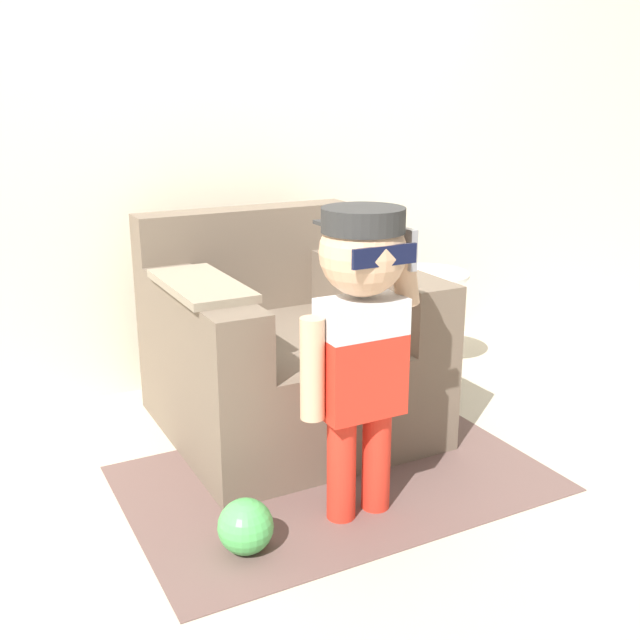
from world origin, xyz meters
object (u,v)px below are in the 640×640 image
(side_table, at_px, (425,314))
(toy_ball, at_px, (246,526))
(armchair, at_px, (284,353))
(person_child, at_px, (361,318))

(side_table, distance_m, toy_ball, 1.71)
(armchair, relative_size, toy_ball, 5.89)
(armchair, height_order, toy_ball, armchair)
(toy_ball, bearing_deg, side_table, 35.87)
(side_table, height_order, toy_ball, side_table)
(person_child, bearing_deg, toy_ball, -175.84)
(person_child, bearing_deg, armchair, 83.39)
(person_child, bearing_deg, side_table, 45.33)
(armchair, bearing_deg, toy_ball, -122.60)
(armchair, relative_size, person_child, 0.99)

